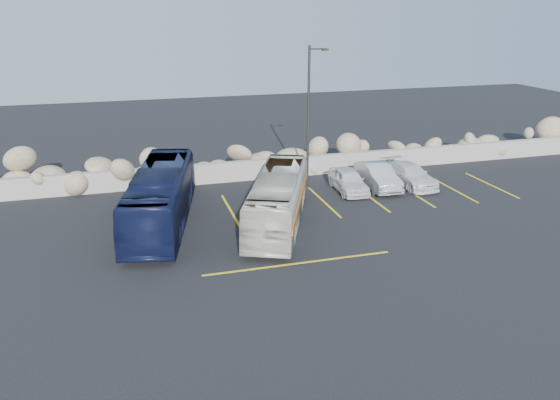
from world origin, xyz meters
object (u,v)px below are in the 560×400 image
object	(u,v)px
car_c	(410,175)
lamppost	(309,114)
vintage_bus	(278,199)
car_b	(378,176)
tour_coach	(161,197)
car_a	(348,180)

from	to	relation	value
car_c	lamppost	bearing A→B (deg)	163.89
vintage_bus	car_b	distance (m)	8.02
tour_coach	car_b	distance (m)	12.68
vintage_bus	car_a	bearing A→B (deg)	57.52
lamppost	tour_coach	xyz separation A→B (m)	(-8.57, -3.31, -2.92)
car_a	tour_coach	bearing A→B (deg)	-165.47
tour_coach	car_a	size ratio (longest dim) A/B	2.60
lamppost	vintage_bus	bearing A→B (deg)	-123.37
car_c	car_b	bearing A→B (deg)	172.29
lamppost	tour_coach	world-z (taller)	lamppost
car_a	car_b	xyz separation A→B (m)	(1.90, 0.17, 0.05)
vintage_bus	tour_coach	distance (m)	5.60
car_c	vintage_bus	bearing A→B (deg)	-163.06
lamppost	car_a	world-z (taller)	lamppost
vintage_bus	car_b	bearing A→B (deg)	50.76
lamppost	car_c	world-z (taller)	lamppost
car_a	lamppost	bearing A→B (deg)	151.64
car_a	car_c	distance (m)	3.91
tour_coach	car_c	xyz separation A→B (m)	(14.47, 2.15, -0.75)
tour_coach	car_b	world-z (taller)	tour_coach
car_b	car_c	xyz separation A→B (m)	(2.01, -0.09, -0.07)
vintage_bus	car_c	bearing A→B (deg)	44.74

